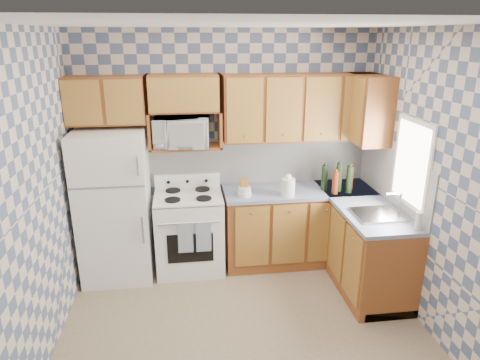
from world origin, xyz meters
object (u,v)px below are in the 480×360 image
Objects in this scene: refrigerator at (115,206)px; electric_kettle at (288,187)px; microwave at (182,132)px; stove_body at (190,233)px.

refrigerator is 8.44× the size of electric_kettle.
microwave is at bearing 165.12° from electric_kettle.
refrigerator is 1.87× the size of stove_body.
refrigerator is 2.84× the size of microwave.
electric_kettle is (1.14, -0.30, -0.59)m from microwave.
microwave is (0.77, 0.16, 0.77)m from refrigerator.
stove_body is 1.25m from electric_kettle.
electric_kettle is (1.11, -0.17, 0.57)m from stove_body.
stove_body is (0.80, 0.03, -0.39)m from refrigerator.
stove_body is at bearing -69.28° from microwave.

